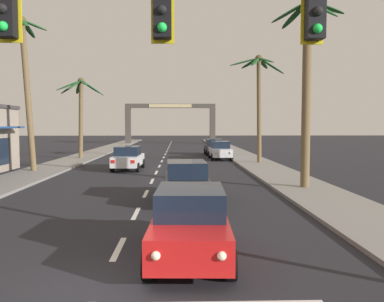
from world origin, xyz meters
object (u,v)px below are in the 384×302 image
Objects in this scene: sedan_parked_nearest_kerb at (214,147)px; palm_left_third at (26,69)px; traffic_signal_mast at (254,37)px; palm_right_third at (259,87)px; sedan_oncoming_far at (128,158)px; town_gateway_arch at (170,118)px; sedan_lead_at_stop_bar at (190,222)px; palm_left_farthest at (81,102)px; sedan_third_in_queue at (187,181)px; sedan_parked_mid_kerb at (220,150)px; palm_right_second at (307,68)px.

palm_left_third is (-13.76, -15.13, 6.00)m from sedan_parked_nearest_kerb.
palm_right_third reaches higher than traffic_signal_mast.
town_gateway_arch is at bearing 86.88° from sedan_oncoming_far.
sedan_parked_nearest_kerb is (3.34, 32.73, 0.00)m from sedan_lead_at_stop_bar.
sedan_parked_nearest_kerb is 21.32m from palm_left_third.
palm_left_farthest reaches higher than sedan_lead_at_stop_bar.
sedan_lead_at_stop_bar is 1.01× the size of sedan_parked_nearest_kerb.
traffic_signal_mast is 10.29m from sedan_third_in_queue.
sedan_parked_nearest_kerb is 0.59× the size of palm_left_farthest.
sedan_third_in_queue is 0.60× the size of palm_left_farthest.
palm_left_farthest is 0.50× the size of town_gateway_arch.
sedan_parked_nearest_kerb is at bearing 86.33° from traffic_signal_mast.
town_gateway_arch is (-2.93, 59.83, -0.47)m from traffic_signal_mast.
palm_right_third is at bearing -59.31° from sedan_parked_mid_kerb.
palm_right_third is at bearing -77.00° from town_gateway_arch.
traffic_signal_mast is at bearing -93.67° from sedan_parked_nearest_kerb.
sedan_parked_nearest_kerb is at bearing 96.53° from palm_right_second.
palm_left_farthest reaches higher than sedan_parked_nearest_kerb.
sedan_parked_mid_kerb is at bearing -79.98° from town_gateway_arch.
palm_right_third reaches higher than sedan_parked_mid_kerb.
palm_left_farthest is 16.31m from palm_right_third.
sedan_parked_mid_kerb is 0.60× the size of palm_left_farthest.
traffic_signal_mast is at bearing -87.19° from town_gateway_arch.
sedan_third_in_queue is 0.51× the size of palm_right_third.
palm_right_third is (6.12, 23.00, 5.39)m from sedan_lead_at_stop_bar.
sedan_lead_at_stop_bar is 19.48m from sedan_oncoming_far.
palm_left_third is 10.51m from palm_left_farthest.
palm_right_second reaches higher than sedan_third_in_queue.
sedan_third_in_queue and sedan_parked_mid_kerb have the same top height.
sedan_lead_at_stop_bar is 0.48× the size of palm_right_second.
palm_left_third reaches higher than sedan_lead_at_stop_bar.
palm_right_second is 1.06× the size of palm_right_third.
sedan_parked_nearest_kerb is at bearing 84.18° from sedan_lead_at_stop_bar.
town_gateway_arch is (7.55, 29.57, -0.95)m from palm_left_farthest.
sedan_oncoming_far is (-3.97, 11.94, 0.00)m from sedan_third_in_queue.
palm_left_third is 1.37× the size of palm_left_farthest.
sedan_lead_at_stop_bar is 0.30× the size of town_gateway_arch.
traffic_signal_mast is at bearing -76.78° from sedan_oncoming_far.
sedan_lead_at_stop_bar is 0.60× the size of palm_left_farthest.
palm_right_third reaches higher than sedan_oncoming_far.
palm_right_third is (5.03, 25.32, 1.46)m from traffic_signal_mast.
sedan_oncoming_far is 0.51× the size of palm_right_third.
sedan_third_in_queue is 1.00× the size of sedan_oncoming_far.
palm_left_farthest is at bearing 108.59° from sedan_lead_at_stop_bar.
traffic_signal_mast is 2.50× the size of sedan_third_in_queue.
palm_right_third is 35.47m from town_gateway_arch.
palm_right_third is (10.06, 3.93, 5.39)m from sedan_oncoming_far.
palm_left_third is 17.42m from palm_right_third.
sedan_oncoming_far and sedan_parked_nearest_kerb have the same top height.
sedan_lead_at_stop_bar is at bearing -88.16° from town_gateway_arch.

